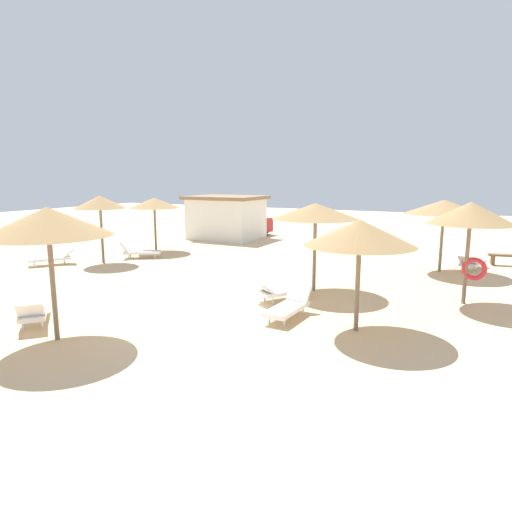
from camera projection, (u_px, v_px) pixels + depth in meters
The scene contains 18 objects.
ground_plane at pixel (207, 315), 12.31m from camera, with size 80.00×80.00×0.00m, color #DBBA8C.
parasol_0 at pixel (48, 222), 9.98m from camera, with size 2.85×2.85×3.14m.
parasol_1 at pixel (360, 233), 10.67m from camera, with size 2.71×2.71×2.79m.
parasol_2 at pixel (316, 211), 14.52m from camera, with size 2.87×2.87×2.95m.
parasol_3 at pixel (444, 207), 17.52m from camera, with size 3.04×3.04×2.91m.
parasol_4 at pixel (154, 203), 22.48m from camera, with size 2.57×2.57×2.75m.
parasol_5 at pixel (100, 202), 19.31m from camera, with size 2.25×2.25×3.00m.
parasol_6 at pixel (471, 214), 12.97m from camera, with size 2.51×2.51×3.09m.
lounger_0 at pixel (33, 311), 11.59m from camera, with size 1.82×1.71×0.77m.
lounger_1 at pixel (289, 306), 12.08m from camera, with size 0.72×1.88×0.79m.
lounger_2 at pixel (281, 291), 13.74m from camera, with size 1.53×1.96×0.68m.
lounger_3 at pixel (472, 262), 18.28m from camera, with size 1.09×2.00×0.68m.
lounger_4 at pixel (139, 251), 20.90m from camera, with size 1.89×1.54×0.81m.
lounger_5 at pixel (53, 258), 19.31m from camera, with size 1.61×1.92×0.71m.
bench_0 at pixel (507, 258), 19.11m from camera, with size 1.55×0.65×0.49m.
bench_1 at pixel (354, 246), 22.49m from camera, with size 1.52×0.46×0.49m.
parked_car at pixel (241, 222), 29.69m from camera, with size 4.17×2.36×1.72m.
beach_cabana at pixel (226, 217), 27.40m from camera, with size 4.38×3.67×2.64m.
Camera 1 is at (6.62, -9.89, 3.81)m, focal length 30.97 mm.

